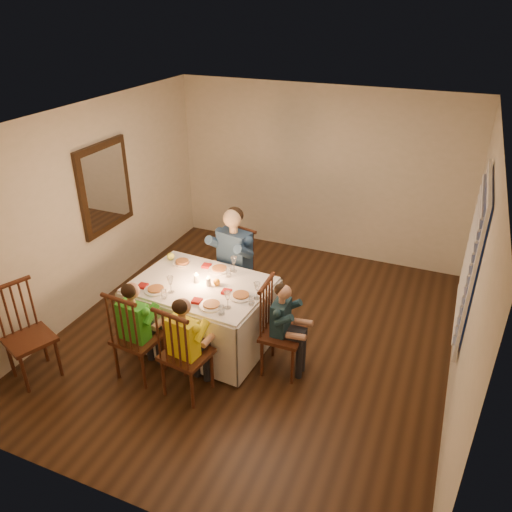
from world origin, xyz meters
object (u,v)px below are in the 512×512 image
at_px(chair_near_right, 189,391).
at_px(serving_bowl, 182,264).
at_px(adult, 234,306).
at_px(chair_end, 282,369).
at_px(dining_table, 202,301).
at_px(child_green, 143,373).
at_px(child_teal, 282,369).
at_px(chair_extra, 39,375).
at_px(child_yellow, 189,391).
at_px(chair_adult, 234,306).
at_px(chair_near_left, 143,373).

bearing_deg(chair_near_right, serving_bowl, -51.42).
xyz_separation_m(adult, serving_bowl, (-0.43, -0.53, 0.83)).
distance_m(chair_end, serving_bowl, 1.71).
xyz_separation_m(dining_table, child_green, (-0.35, -0.78, -0.57)).
distance_m(chair_near_right, serving_bowl, 1.53).
distance_m(dining_table, child_teal, 1.19).
relative_size(chair_extra, child_teal, 1.01).
distance_m(child_yellow, child_teal, 1.05).
bearing_deg(chair_end, child_yellow, 130.47).
bearing_deg(adult, chair_near_right, -69.83).
height_order(adult, serving_bowl, serving_bowl).
relative_size(chair_adult, chair_end, 1.00).
relative_size(chair_near_left, child_yellow, 0.95).
bearing_deg(chair_extra, serving_bowl, -10.64).
bearing_deg(dining_table, adult, 92.32).
xyz_separation_m(child_teal, serving_bowl, (-1.45, 0.40, 0.83)).
xyz_separation_m(adult, child_green, (-0.37, -1.60, 0.00)).
xyz_separation_m(dining_table, chair_end, (1.04, -0.11, -0.57)).
height_order(chair_near_left, child_teal, chair_near_left).
bearing_deg(child_green, adult, -98.34).
xyz_separation_m(dining_table, adult, (0.02, 0.82, -0.57)).
height_order(child_green, child_teal, child_green).
bearing_deg(chair_near_left, dining_table, -109.43).
xyz_separation_m(chair_end, adult, (-1.02, 0.93, 0.00)).
relative_size(chair_near_left, child_teal, 1.00).
height_order(chair_near_left, chair_extra, chair_extra).
bearing_deg(chair_end, dining_table, 82.17).
height_order(chair_end, serving_bowl, serving_bowl).
bearing_deg(chair_adult, dining_table, -79.65).
height_order(chair_adult, adult, adult).
height_order(chair_adult, serving_bowl, serving_bowl).
bearing_deg(chair_extra, adult, -12.39).
height_order(adult, child_teal, adult).
height_order(dining_table, chair_extra, dining_table).
bearing_deg(dining_table, child_yellow, -68.51).
xyz_separation_m(child_yellow, serving_bowl, (-0.66, 1.11, 0.83)).
bearing_deg(chair_near_left, child_green, -0.00).
distance_m(dining_table, child_green, 1.03).
relative_size(child_teal, serving_bowl, 5.43).
relative_size(chair_end, adult, 0.78).
bearing_deg(dining_table, chair_extra, -133.92).
bearing_deg(chair_near_right, child_teal, -130.27).
xyz_separation_m(chair_extra, child_yellow, (1.64, 0.43, 0.00)).
bearing_deg(chair_end, chair_extra, 113.52).
xyz_separation_m(chair_near_left, chair_extra, (-1.03, -0.47, 0.00)).
xyz_separation_m(chair_near_left, chair_end, (1.39, 0.67, 0.00)).
xyz_separation_m(chair_extra, child_green, (1.03, 0.47, 0.00)).
relative_size(chair_near_left, serving_bowl, 5.46).
relative_size(chair_adult, child_teal, 1.00).
distance_m(chair_adult, chair_near_right, 1.65).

